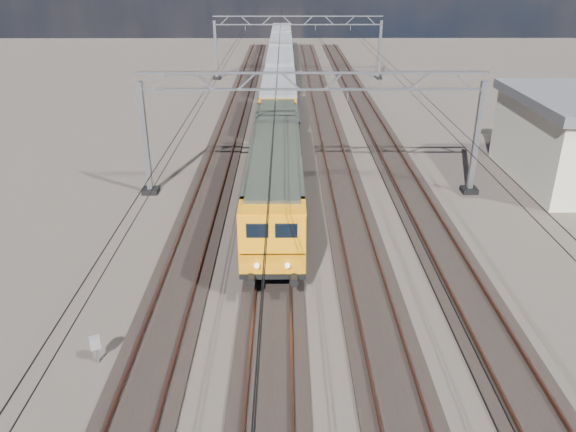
{
  "coord_description": "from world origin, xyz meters",
  "views": [
    {
      "loc": [
        -1.48,
        -27.08,
        12.49
      ],
      "look_at": [
        -1.36,
        -4.71,
        2.4
      ],
      "focal_mm": 35.0,
      "sensor_mm": 36.0,
      "label": 1
    }
  ],
  "objects_px": {
    "hopper_wagon_fourth": "(282,37)",
    "hopper_wagon_lead": "(279,97)",
    "locomotive": "(276,166)",
    "trackside_cabinet": "(95,344)",
    "hopper_wagon_mid": "(280,68)",
    "catenary_gantry_far": "(298,45)",
    "catenary_gantry_mid": "(311,129)",
    "hopper_wagon_third": "(281,50)"
  },
  "relations": [
    {
      "from": "hopper_wagon_fourth",
      "to": "hopper_wagon_lead",
      "type": "bearing_deg",
      "value": -90.0
    },
    {
      "from": "locomotive",
      "to": "trackside_cabinet",
      "type": "xyz_separation_m",
      "value": [
        -5.91,
        -13.81,
        -1.55
      ]
    },
    {
      "from": "hopper_wagon_lead",
      "to": "hopper_wagon_fourth",
      "type": "height_order",
      "value": "same"
    },
    {
      "from": "hopper_wagon_mid",
      "to": "hopper_wagon_fourth",
      "type": "xyz_separation_m",
      "value": [
        0.0,
        28.4,
        0.0
      ]
    },
    {
      "from": "catenary_gantry_far",
      "to": "hopper_wagon_lead",
      "type": "bearing_deg",
      "value": -95.69
    },
    {
      "from": "locomotive",
      "to": "trackside_cabinet",
      "type": "relative_size",
      "value": 20.37
    },
    {
      "from": "catenary_gantry_mid",
      "to": "hopper_wagon_mid",
      "type": "bearing_deg",
      "value": 93.8
    },
    {
      "from": "catenary_gantry_mid",
      "to": "hopper_wagon_lead",
      "type": "height_order",
      "value": "catenary_gantry_mid"
    },
    {
      "from": "locomotive",
      "to": "hopper_wagon_lead",
      "type": "relative_size",
      "value": 1.62
    },
    {
      "from": "catenary_gantry_far",
      "to": "catenary_gantry_mid",
      "type": "bearing_deg",
      "value": -90.0
    },
    {
      "from": "trackside_cabinet",
      "to": "catenary_gantry_mid",
      "type": "bearing_deg",
      "value": 39.79
    },
    {
      "from": "catenary_gantry_far",
      "to": "hopper_wagon_third",
      "type": "distance_m",
      "value": 8.73
    },
    {
      "from": "trackside_cabinet",
      "to": "locomotive",
      "type": "bearing_deg",
      "value": 43.54
    },
    {
      "from": "hopper_wagon_lead",
      "to": "hopper_wagon_third",
      "type": "bearing_deg",
      "value": 90.0
    },
    {
      "from": "catenary_gantry_far",
      "to": "hopper_wagon_lead",
      "type": "height_order",
      "value": "catenary_gantry_far"
    },
    {
      "from": "catenary_gantry_far",
      "to": "trackside_cabinet",
      "type": "xyz_separation_m",
      "value": [
        -7.91,
        -51.57,
        -3.13
      ]
    },
    {
      "from": "catenary_gantry_mid",
      "to": "hopper_wagon_third",
      "type": "distance_m",
      "value": 44.41
    },
    {
      "from": "hopper_wagon_mid",
      "to": "hopper_wagon_third",
      "type": "xyz_separation_m",
      "value": [
        0.0,
        14.2,
        0.0
      ]
    },
    {
      "from": "catenary_gantry_far",
      "to": "hopper_wagon_fourth",
      "type": "xyz_separation_m",
      "value": [
        -2.0,
        22.53,
        -1.67
      ]
    },
    {
      "from": "trackside_cabinet",
      "to": "catenary_gantry_far",
      "type": "bearing_deg",
      "value": 58.01
    },
    {
      "from": "catenary_gantry_mid",
      "to": "hopper_wagon_lead",
      "type": "distance_m",
      "value": 16.14
    },
    {
      "from": "hopper_wagon_lead",
      "to": "hopper_wagon_mid",
      "type": "distance_m",
      "value": 14.2
    },
    {
      "from": "catenary_gantry_mid",
      "to": "catenary_gantry_far",
      "type": "bearing_deg",
      "value": 90.0
    },
    {
      "from": "hopper_wagon_fourth",
      "to": "hopper_wagon_mid",
      "type": "bearing_deg",
      "value": -90.0
    },
    {
      "from": "hopper_wagon_mid",
      "to": "hopper_wagon_third",
      "type": "relative_size",
      "value": 1.0
    },
    {
      "from": "locomotive",
      "to": "hopper_wagon_mid",
      "type": "relative_size",
      "value": 1.62
    },
    {
      "from": "catenary_gantry_mid",
      "to": "hopper_wagon_lead",
      "type": "relative_size",
      "value": 1.53
    },
    {
      "from": "hopper_wagon_lead",
      "to": "catenary_gantry_mid",
      "type": "bearing_deg",
      "value": -82.84
    },
    {
      "from": "hopper_wagon_mid",
      "to": "hopper_wagon_third",
      "type": "height_order",
      "value": "same"
    },
    {
      "from": "catenary_gantry_far",
      "to": "hopper_wagon_lead",
      "type": "xyz_separation_m",
      "value": [
        -2.0,
        -20.07,
        -1.67
      ]
    },
    {
      "from": "hopper_wagon_fourth",
      "to": "trackside_cabinet",
      "type": "xyz_separation_m",
      "value": [
        -5.91,
        -74.1,
        -1.46
      ]
    },
    {
      "from": "hopper_wagon_fourth",
      "to": "locomotive",
      "type": "bearing_deg",
      "value": -90.0
    },
    {
      "from": "trackside_cabinet",
      "to": "hopper_wagon_mid",
      "type": "bearing_deg",
      "value": 59.36
    },
    {
      "from": "hopper_wagon_lead",
      "to": "catenary_gantry_far",
      "type": "bearing_deg",
      "value": 84.31
    },
    {
      "from": "hopper_wagon_mid",
      "to": "trackside_cabinet",
      "type": "relative_size",
      "value": 12.55
    },
    {
      "from": "locomotive",
      "to": "trackside_cabinet",
      "type": "bearing_deg",
      "value": -113.19
    },
    {
      "from": "catenary_gantry_far",
      "to": "hopper_wagon_mid",
      "type": "height_order",
      "value": "catenary_gantry_far"
    },
    {
      "from": "hopper_wagon_fourth",
      "to": "trackside_cabinet",
      "type": "distance_m",
      "value": 74.35
    },
    {
      "from": "locomotive",
      "to": "hopper_wagon_fourth",
      "type": "height_order",
      "value": "locomotive"
    },
    {
      "from": "catenary_gantry_mid",
      "to": "hopper_wagon_mid",
      "type": "relative_size",
      "value": 1.53
    },
    {
      "from": "hopper_wagon_mid",
      "to": "trackside_cabinet",
      "type": "xyz_separation_m",
      "value": [
        -5.91,
        -45.7,
        -1.46
      ]
    },
    {
      "from": "hopper_wagon_lead",
      "to": "hopper_wagon_third",
      "type": "xyz_separation_m",
      "value": [
        0.0,
        28.4,
        0.0
      ]
    }
  ]
}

